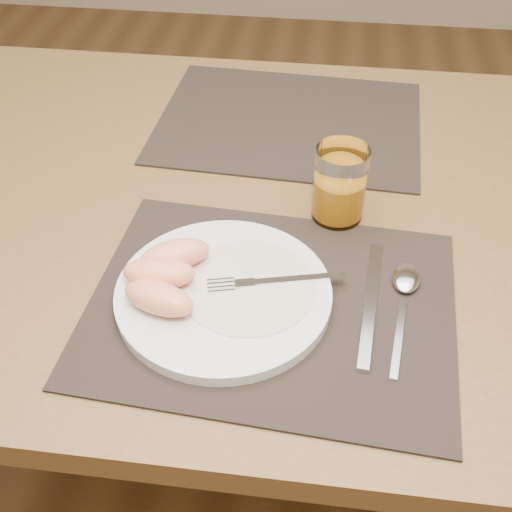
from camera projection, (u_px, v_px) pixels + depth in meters
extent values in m
plane|color=brown|center=(264.00, 458.00, 1.47)|extent=(5.00, 5.00, 0.00)
cube|color=brown|center=(268.00, 208.00, 0.98)|extent=(1.40, 0.90, 0.04)
cylinder|color=brown|center=(30.00, 215.00, 1.56)|extent=(0.06, 0.06, 0.71)
cube|color=black|center=(271.00, 305.00, 0.80)|extent=(0.47, 0.38, 0.00)
cube|color=black|center=(289.00, 121.00, 1.12)|extent=(0.47, 0.37, 0.00)
cylinder|color=white|center=(224.00, 294.00, 0.80)|extent=(0.27, 0.27, 0.02)
cylinder|color=white|center=(248.00, 286.00, 0.80)|extent=(0.17, 0.17, 0.00)
cube|color=silver|center=(300.00, 279.00, 0.80)|extent=(0.11, 0.04, 0.00)
cube|color=silver|center=(245.00, 284.00, 0.80)|extent=(0.03, 0.02, 0.00)
cube|color=silver|center=(221.00, 286.00, 0.80)|extent=(0.04, 0.03, 0.00)
cube|color=silver|center=(373.00, 277.00, 0.83)|extent=(0.03, 0.13, 0.00)
cube|color=silver|center=(366.00, 341.00, 0.75)|extent=(0.02, 0.09, 0.01)
cube|color=silver|center=(398.00, 338.00, 0.75)|extent=(0.03, 0.13, 0.00)
ellipsoid|color=silver|center=(406.00, 278.00, 0.82)|extent=(0.04, 0.06, 0.01)
cylinder|color=white|center=(340.00, 184.00, 0.89)|extent=(0.07, 0.07, 0.11)
cylinder|color=orange|center=(338.00, 197.00, 0.91)|extent=(0.06, 0.06, 0.06)
ellipsoid|color=#FF9768|center=(159.00, 298.00, 0.76)|extent=(0.10, 0.07, 0.04)
ellipsoid|color=#FF9768|center=(159.00, 273.00, 0.79)|extent=(0.09, 0.05, 0.04)
ellipsoid|color=#FF9768|center=(175.00, 255.00, 0.81)|extent=(0.10, 0.08, 0.04)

